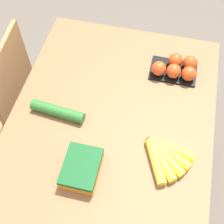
{
  "coord_description": "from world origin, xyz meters",
  "views": [
    {
      "loc": [
        -0.67,
        -0.16,
        1.86
      ],
      "look_at": [
        0.0,
        0.0,
        0.8
      ],
      "focal_mm": 50.0,
      "sensor_mm": 36.0,
      "label": 1
    }
  ],
  "objects": [
    {
      "name": "carrot_bag",
      "position": [
        -0.26,
        0.05,
        0.8
      ],
      "size": [
        0.17,
        0.13,
        0.06
      ],
      "color": "orange",
      "rests_on": "dining_table"
    },
    {
      "name": "cucumber_near",
      "position": [
        -0.04,
        0.22,
        0.79
      ],
      "size": [
        0.07,
        0.23,
        0.05
      ],
      "color": "#2D702D",
      "rests_on": "dining_table"
    },
    {
      "name": "tomato_pack",
      "position": [
        0.29,
        -0.23,
        0.81
      ],
      "size": [
        0.14,
        0.21,
        0.07
      ],
      "color": "black",
      "rests_on": "dining_table"
    },
    {
      "name": "dining_table",
      "position": [
        0.0,
        0.0,
        0.64
      ],
      "size": [
        1.06,
        0.83,
        0.77
      ],
      "color": "olive",
      "rests_on": "ground_plane"
    },
    {
      "name": "banana_bunch",
      "position": [
        -0.14,
        -0.23,
        0.79
      ],
      "size": [
        0.19,
        0.2,
        0.04
      ],
      "color": "brown",
      "rests_on": "dining_table"
    },
    {
      "name": "chair",
      "position": [
        0.13,
        0.65,
        0.47
      ],
      "size": [
        0.45,
        0.43,
        0.9
      ],
      "rotation": [
        0.0,
        0.0,
        3.21
      ],
      "color": "#A87547",
      "rests_on": "ground_plane"
    },
    {
      "name": "ground_plane",
      "position": [
        0.0,
        0.0,
        0.0
      ],
      "size": [
        12.0,
        12.0,
        0.0
      ],
      "primitive_type": "plane",
      "color": "#665B51"
    }
  ]
}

